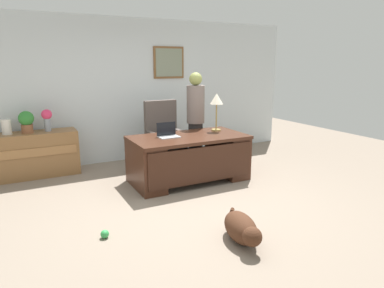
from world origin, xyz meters
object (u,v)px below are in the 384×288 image
(dog_lying, at_px, (242,229))
(vase_empty, at_px, (7,127))
(laptop, at_px, (168,133))
(person_standing, at_px, (196,119))
(armchair, at_px, (164,139))
(desk, at_px, (189,157))
(dog_toy_ball, at_px, (105,234))
(potted_plant, at_px, (26,121))
(desk_lamp, at_px, (217,101))
(vase_with_flowers, at_px, (47,118))
(credenza, at_px, (28,155))

(dog_lying, height_order, vase_empty, vase_empty)
(laptop, height_order, vase_empty, vase_empty)
(person_standing, height_order, vase_empty, person_standing)
(armchair, height_order, dog_lying, armchair)
(desk, xyz_separation_m, dog_lying, (-0.40, -2.02, -0.25))
(person_standing, xyz_separation_m, dog_toy_ball, (-2.14, -1.91, -0.84))
(potted_plant, bearing_deg, desk, -32.09)
(desk_lamp, distance_m, potted_plant, 3.14)
(dog_toy_ball, bearing_deg, laptop, 45.28)
(armchair, xyz_separation_m, person_standing, (0.50, -0.28, 0.36))
(person_standing, bearing_deg, laptop, -145.29)
(potted_plant, height_order, dog_toy_ball, potted_plant)
(vase_with_flowers, height_order, potted_plant, vase_with_flowers)
(potted_plant, bearing_deg, credenza, -177.44)
(armchair, xyz_separation_m, desk_lamp, (0.67, -0.72, 0.72))
(armchair, distance_m, desk_lamp, 1.22)
(desk_lamp, height_order, vase_empty, desk_lamp)
(laptop, xyz_separation_m, potted_plant, (-1.94, 1.30, 0.15))
(vase_empty, distance_m, potted_plant, 0.31)
(desk, relative_size, armchair, 1.52)
(desk_lamp, height_order, potted_plant, desk_lamp)
(person_standing, distance_m, desk_lamp, 0.59)
(desk, distance_m, vase_with_flowers, 2.48)
(credenza, xyz_separation_m, potted_plant, (0.03, 0.00, 0.57))
(desk_lamp, bearing_deg, armchair, 132.74)
(person_standing, relative_size, potted_plant, 4.76)
(dog_lying, xyz_separation_m, dog_toy_ball, (-1.28, 0.76, -0.11))
(potted_plant, bearing_deg, dog_toy_ball, -77.74)
(dog_lying, relative_size, laptop, 2.31)
(credenza, distance_m, desk_lamp, 3.27)
(credenza, height_order, dog_lying, credenza)
(credenza, height_order, dog_toy_ball, credenza)
(person_standing, bearing_deg, dog_toy_ball, -138.20)
(armchair, height_order, potted_plant, armchair)
(person_standing, height_order, dog_lying, person_standing)
(desk, height_order, dog_toy_ball, desk)
(dog_lying, height_order, desk_lamp, desk_lamp)
(laptop, bearing_deg, vase_empty, 149.74)
(dog_lying, bearing_deg, laptop, 87.89)
(vase_with_flowers, relative_size, potted_plant, 1.02)
(credenza, relative_size, potted_plant, 4.40)
(dog_lying, height_order, laptop, laptop)
(dog_lying, bearing_deg, vase_with_flowers, 114.25)
(armchair, relative_size, vase_empty, 4.95)
(person_standing, xyz_separation_m, potted_plant, (-2.72, 0.76, 0.06))
(person_standing, height_order, dog_toy_ball, person_standing)
(dog_lying, bearing_deg, armchair, 83.13)
(dog_toy_ball, bearing_deg, armchair, 53.23)
(person_standing, xyz_separation_m, dog_lying, (-0.86, -2.67, -0.73))
(potted_plant, relative_size, dog_toy_ball, 3.88)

